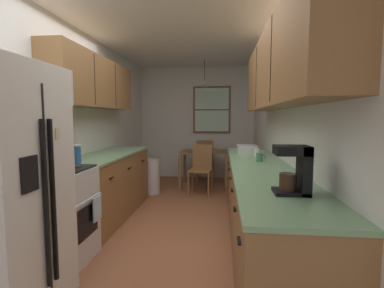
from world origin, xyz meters
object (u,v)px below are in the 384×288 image
at_px(coffee_maker, 296,169).
at_px(mug_by_coffeemaker, 259,157).
at_px(dining_chair_far, 205,158).
at_px(storage_canister, 76,154).
at_px(stove_range, 54,215).
at_px(microwave_over_range, 36,85).
at_px(dining_table, 204,157).
at_px(dish_rack, 247,149).
at_px(mug_spare, 258,152).
at_px(trash_bin, 152,176).
at_px(dining_chair_near, 201,167).

distance_m(coffee_maker, mug_by_coffeemaker, 1.38).
relative_size(dining_chair_far, storage_canister, 4.37).
bearing_deg(dining_chair_far, stove_range, -107.34).
relative_size(storage_canister, coffee_maker, 0.65).
bearing_deg(microwave_over_range, dining_table, 67.61).
bearing_deg(storage_canister, dining_chair_far, 70.43).
height_order(storage_canister, dish_rack, storage_canister).
xyz_separation_m(mug_by_coffeemaker, mug_spare, (0.04, 0.48, -0.00)).
bearing_deg(stove_range, dining_chair_far, 72.66).
height_order(stove_range, coffee_maker, coffee_maker).
height_order(storage_canister, coffee_maker, coffee_maker).
height_order(microwave_over_range, dining_table, microwave_over_range).
relative_size(stove_range, mug_spare, 9.70).
xyz_separation_m(stove_range, dish_rack, (1.94, 1.64, 0.48)).
bearing_deg(mug_by_coffeemaker, dish_rack, 94.46).
relative_size(storage_canister, mug_by_coffeemaker, 1.84).
relative_size(stove_range, storage_canister, 5.35).
height_order(coffee_maker, mug_spare, coffee_maker).
distance_m(dining_chair_far, trash_bin, 1.57).
bearing_deg(storage_canister, dining_table, 66.26).
bearing_deg(dining_chair_near, coffee_maker, -75.14).
bearing_deg(mug_spare, dining_chair_far, 108.45).
height_order(dining_table, trash_bin, dining_table).
relative_size(dining_chair_near, mug_spare, 7.94).
bearing_deg(trash_bin, dining_table, 36.28).
bearing_deg(dining_table, storage_canister, -113.74).
xyz_separation_m(dining_table, coffee_maker, (0.84, -3.82, 0.46)).
xyz_separation_m(dining_table, mug_by_coffeemaker, (0.79, -2.44, 0.34)).
height_order(stove_range, dish_rack, stove_range).
distance_m(microwave_over_range, dish_rack, 2.73).
distance_m(stove_range, dining_table, 3.47).
bearing_deg(microwave_over_range, dish_rack, 38.55).
xyz_separation_m(storage_canister, mug_spare, (2.05, 0.83, -0.06)).
bearing_deg(coffee_maker, mug_spare, 90.51).
bearing_deg(mug_spare, trash_bin, 143.92).
distance_m(microwave_over_range, storage_canister, 0.83).
bearing_deg(microwave_over_range, stove_range, -0.03).
relative_size(trash_bin, mug_by_coffeemaker, 5.68).
height_order(stove_range, dining_chair_near, stove_range).
distance_m(stove_range, dining_chair_near, 2.91).
height_order(dining_chair_far, mug_by_coffeemaker, mug_by_coffeemaker).
bearing_deg(dining_chair_far, dish_rack, -71.21).
relative_size(dining_chair_near, dining_chair_far, 1.00).
bearing_deg(dish_rack, storage_canister, -148.62).
bearing_deg(dining_table, mug_spare, -67.17).
height_order(microwave_over_range, trash_bin, microwave_over_range).
relative_size(stove_range, dining_chair_near, 1.22).
bearing_deg(storage_canister, dish_rack, 31.38).
height_order(stove_range, dining_chair_far, stove_range).
distance_m(dining_chair_near, dining_chair_far, 1.18).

